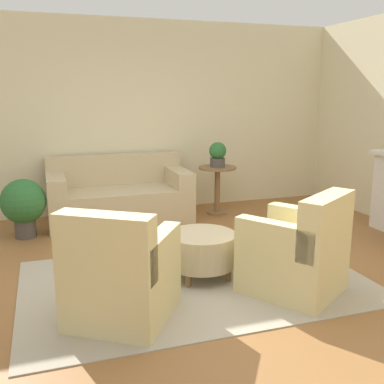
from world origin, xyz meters
The scene contains 10 objects.
ground_plane centered at (0.00, 0.00, 0.00)m, with size 16.00×16.00×0.00m, color #996638.
wall_back centered at (0.00, 2.91, 1.40)m, with size 9.70×0.12×2.80m.
rug centered at (0.00, 0.00, 0.01)m, with size 3.20×2.05×0.01m.
couch centered at (-0.32, 2.37, 0.33)m, with size 1.93×0.94×0.89m.
armchair_left centered at (-0.79, -0.51, 0.36)m, with size 1.03×1.05×0.92m.
armchair_right centered at (0.79, -0.51, 0.36)m, with size 1.03×1.05×0.92m.
ottoman_table centered at (0.10, 0.10, 0.28)m, with size 0.67×0.67×0.43m.
side_table centered at (1.10, 2.23, 0.48)m, with size 0.55×0.55×0.71m.
potted_plant_on_side_table centered at (1.10, 2.23, 0.89)m, with size 0.25×0.25×0.36m.
potted_plant_floor centered at (-1.57, 1.95, 0.43)m, with size 0.55×0.55×0.73m.
Camera 1 is at (-1.29, -3.77, 1.76)m, focal length 42.00 mm.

